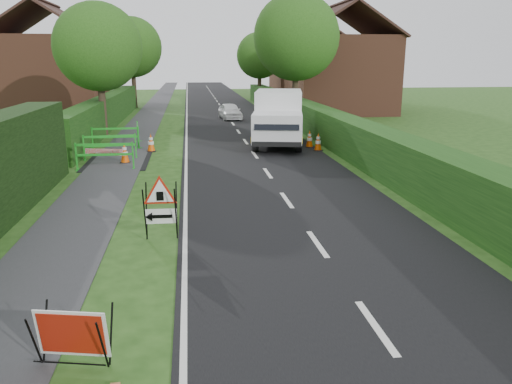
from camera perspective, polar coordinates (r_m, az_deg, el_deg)
ground at (r=9.70m, az=-6.06°, el=-8.80°), size 120.00×120.00×0.00m
road_surface at (r=44.14m, az=-4.15°, el=9.84°), size 6.00×90.00×0.02m
footpath at (r=44.15m, az=-11.39°, el=9.59°), size 2.00×90.00×0.02m
hedge_west_far at (r=31.50m, az=-16.48°, el=7.23°), size 1.00×24.00×1.80m
hedge_east at (r=26.05m, az=7.37°, el=6.22°), size 1.20×50.00×1.50m
house_west at (r=40.12m, az=-22.32°, el=12.43°), size 7.50×7.40×7.88m
house_east_a at (r=38.55m, az=9.51°, el=13.26°), size 7.50×7.40×7.88m
house_east_b at (r=52.33m, az=6.04°, el=13.76°), size 7.50×7.40×7.88m
tree_nw at (r=27.26m, az=-17.61°, el=15.51°), size 4.40×4.40×6.70m
tree_ne at (r=31.60m, az=4.62°, el=17.21°), size 5.20×5.20×7.79m
tree_fw at (r=43.13m, az=-14.02°, el=15.75°), size 4.80×4.80×7.24m
tree_fe at (r=47.34m, az=0.41°, el=15.33°), size 4.20×4.20×6.33m
red_rect_sign at (r=7.08m, az=-20.29°, el=-15.06°), size 1.03×0.76×0.80m
triangle_sign at (r=11.08m, az=-11.08°, el=-1.25°), size 0.87×0.87×1.23m
works_van at (r=23.39m, az=2.57°, el=8.57°), size 3.11×5.70×2.46m
traffic_cone_0 at (r=22.13m, az=7.12°, el=5.72°), size 0.38×0.38×0.79m
traffic_cone_1 at (r=22.93m, az=6.14°, el=6.07°), size 0.38×0.38×0.79m
traffic_cone_2 at (r=26.09m, az=4.14°, el=7.19°), size 0.38×0.38×0.79m
traffic_cone_3 at (r=19.96m, az=-14.78°, el=4.34°), size 0.38×0.38×0.79m
traffic_cone_4 at (r=22.22m, az=-11.92°, el=5.55°), size 0.38×0.38×0.79m
ped_barrier_0 at (r=18.90m, az=-16.92°, el=4.35°), size 2.06×0.37×1.00m
ped_barrier_1 at (r=20.88m, az=-16.36°, el=5.35°), size 2.09×0.58×1.00m
ped_barrier_2 at (r=23.15m, az=-15.77°, el=6.28°), size 2.06×0.36×1.00m
ped_barrier_3 at (r=24.06m, az=-13.38°, el=6.74°), size 0.55×2.08×1.00m
redwhite_plank at (r=20.10m, az=-16.87°, el=3.13°), size 1.46×0.43×0.25m
hatchback_car at (r=33.83m, az=-2.99°, el=9.22°), size 1.58×3.25×1.07m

